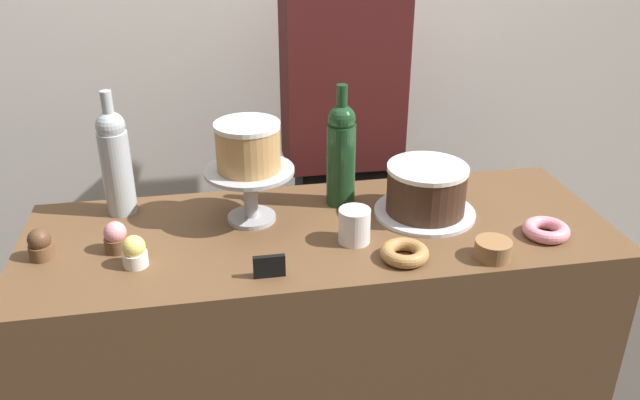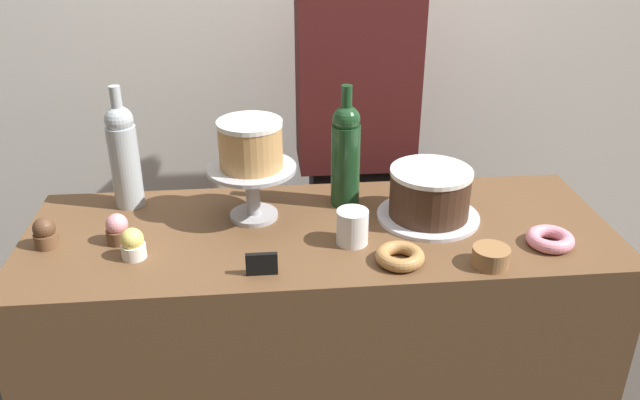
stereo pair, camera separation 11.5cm
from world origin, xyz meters
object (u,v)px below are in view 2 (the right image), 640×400
object	(u,v)px
cake_stand_pedestal	(252,183)
donut_maple	(400,256)
cupcake_lemon	(133,244)
cupcake_chocolate	(45,233)
donut_pink	(550,239)
coffee_cup_ceramic	(352,227)
wine_bottle_green	(346,154)
wine_bottle_clear	(124,154)
chocolate_round_cake	(430,192)
cookie_stack	(491,257)
price_sign_chalkboard	(262,264)
white_layer_cake	(250,144)
cupcake_strawberry	(118,229)
barista_figure	(354,164)

from	to	relation	value
cake_stand_pedestal	donut_maple	size ratio (longest dim) A/B	1.99
cupcake_lemon	cupcake_chocolate	size ratio (longest dim) A/B	1.00
donut_pink	cupcake_chocolate	bearing A→B (deg)	174.74
coffee_cup_ceramic	wine_bottle_green	bearing A→B (deg)	87.28
wine_bottle_clear	donut_pink	world-z (taller)	wine_bottle_clear
chocolate_round_cake	cookie_stack	bearing A→B (deg)	-70.55
cake_stand_pedestal	wine_bottle_green	bearing A→B (deg)	12.90
price_sign_chalkboard	coffee_cup_ceramic	bearing A→B (deg)	28.63
cake_stand_pedestal	price_sign_chalkboard	xyz separation A→B (m)	(0.02, -0.27, -0.07)
cupcake_chocolate	price_sign_chalkboard	bearing A→B (deg)	-18.66
white_layer_cake	cupcake_strawberry	world-z (taller)	white_layer_cake
wine_bottle_green	donut_maple	xyz separation A→B (m)	(0.09, -0.31, -0.13)
cupcake_lemon	coffee_cup_ceramic	world-z (taller)	coffee_cup_ceramic
wine_bottle_green	price_sign_chalkboard	world-z (taller)	wine_bottle_green
cake_stand_pedestal	donut_maple	xyz separation A→B (m)	(0.33, -0.25, -0.08)
white_layer_cake	wine_bottle_clear	world-z (taller)	wine_bottle_clear
cupcake_strawberry	donut_pink	xyz separation A→B (m)	(1.02, -0.11, -0.02)
cookie_stack	barista_figure	world-z (taller)	barista_figure
donut_pink	cookie_stack	distance (m)	0.19
price_sign_chalkboard	wine_bottle_clear	bearing A→B (deg)	132.44
white_layer_cake	barista_figure	world-z (taller)	barista_figure
donut_pink	coffee_cup_ceramic	bearing A→B (deg)	173.03
barista_figure	wine_bottle_green	bearing A→B (deg)	-102.22
chocolate_round_cake	barista_figure	bearing A→B (deg)	104.44
wine_bottle_clear	coffee_cup_ceramic	distance (m)	0.63
cupcake_lemon	price_sign_chalkboard	distance (m)	0.31
coffee_cup_ceramic	cookie_stack	bearing A→B (deg)	-23.76
chocolate_round_cake	price_sign_chalkboard	bearing A→B (deg)	-152.33
cupcake_lemon	cookie_stack	size ratio (longest dim) A/B	0.88
white_layer_cake	donut_maple	size ratio (longest dim) A/B	1.43
wine_bottle_clear	cake_stand_pedestal	bearing A→B (deg)	-17.70
cupcake_strawberry	cupcake_chocolate	xyz separation A→B (m)	(-0.17, -0.00, 0.00)
price_sign_chalkboard	cupcake_lemon	bearing A→B (deg)	161.24
chocolate_round_cake	donut_pink	world-z (taller)	chocolate_round_cake
wine_bottle_clear	cookie_stack	world-z (taller)	wine_bottle_clear
barista_figure	cupcake_lemon	bearing A→B (deg)	-134.97
price_sign_chalkboard	coffee_cup_ceramic	distance (m)	0.25
price_sign_chalkboard	coffee_cup_ceramic	size ratio (longest dim) A/B	0.82
donut_pink	barista_figure	size ratio (longest dim) A/B	0.07
wine_bottle_green	price_sign_chalkboard	xyz separation A→B (m)	(-0.23, -0.33, -0.12)
donut_pink	wine_bottle_clear	bearing A→B (deg)	162.92
cake_stand_pedestal	cupcake_lemon	bearing A→B (deg)	-147.80
wine_bottle_clear	cupcake_lemon	world-z (taller)	wine_bottle_clear
chocolate_round_cake	barista_figure	xyz separation A→B (m)	(-0.12, 0.47, -0.12)
barista_figure	wine_bottle_clear	bearing A→B (deg)	-153.77
cupcake_strawberry	chocolate_round_cake	bearing A→B (deg)	3.76
price_sign_chalkboard	barista_figure	size ratio (longest dim) A/B	0.04
wine_bottle_green	cupcake_chocolate	bearing A→B (deg)	-167.88
cupcake_lemon	chocolate_round_cake	bearing A→B (deg)	9.91
cupcake_lemon	wine_bottle_clear	bearing A→B (deg)	100.84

